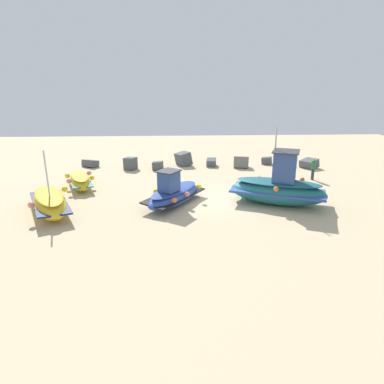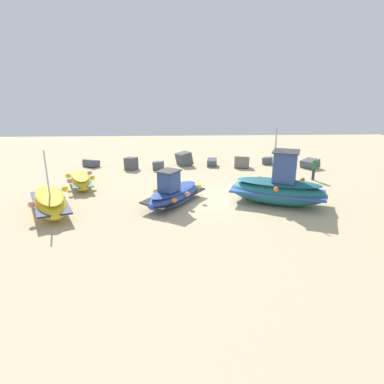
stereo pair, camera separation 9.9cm
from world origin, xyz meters
TOP-DOWN VIEW (x-y plane):
  - ground_plane at (0.00, 0.00)m, footprint 52.19×52.19m
  - fishing_boat_0 at (-2.32, -0.80)m, footprint 3.89×4.65m
  - fishing_boat_1 at (-8.94, -1.89)m, footprint 3.44×4.78m
  - fishing_boat_3 at (3.69, -1.02)m, footprint 5.87×4.10m
  - fishing_boat_4 at (-8.58, 2.67)m, footprint 2.48×3.83m
  - person_walking at (7.74, 3.89)m, footprint 0.32×0.32m
  - breakwater_rocks at (-0.06, 8.23)m, footprint 19.88×3.15m

SIDE VIEW (x-z plane):
  - ground_plane at x=0.00m, z-range 0.00..0.00m
  - breakwater_rocks at x=-0.06m, z-range -0.25..1.07m
  - fishing_boat_4 at x=-8.58m, z-range -0.01..1.02m
  - fishing_boat_1 at x=-8.94m, z-range -1.16..2.39m
  - fishing_boat_0 at x=-2.32m, z-range -0.45..1.73m
  - person_walking at x=7.74m, z-range 0.12..1.76m
  - fishing_boat_3 at x=3.69m, z-range -1.29..3.21m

